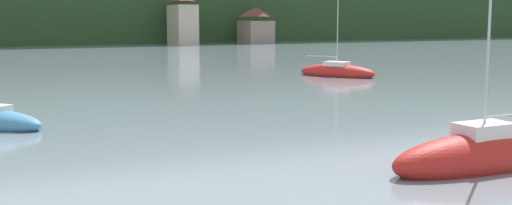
{
  "coord_description": "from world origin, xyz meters",
  "views": [
    {
      "loc": [
        -9.35,
        32.61,
        4.1
      ],
      "look_at": [
        0.0,
        51.04,
        1.36
      ],
      "focal_mm": 44.03,
      "sensor_mm": 36.0,
      "label": 1
    }
  ],
  "objects_px": {
    "shore_building_eastcentral": "(256,26)",
    "sailboat_far_2": "(337,72)",
    "sailboat_mid_1": "(483,155)",
    "shore_building_central": "(183,20)"
  },
  "relations": [
    {
      "from": "shore_building_central",
      "to": "sailboat_far_2",
      "type": "height_order",
      "value": "shore_building_central"
    },
    {
      "from": "shore_building_central",
      "to": "sailboat_mid_1",
      "type": "bearing_deg",
      "value": -104.9
    },
    {
      "from": "shore_building_central",
      "to": "shore_building_eastcentral",
      "type": "distance_m",
      "value": 13.33
    },
    {
      "from": "shore_building_central",
      "to": "sailboat_far_2",
      "type": "distance_m",
      "value": 60.55
    },
    {
      "from": "sailboat_mid_1",
      "to": "sailboat_far_2",
      "type": "height_order",
      "value": "sailboat_far_2"
    },
    {
      "from": "shore_building_central",
      "to": "sailboat_far_2",
      "type": "relative_size",
      "value": 1.07
    },
    {
      "from": "shore_building_eastcentral",
      "to": "sailboat_mid_1",
      "type": "height_order",
      "value": "sailboat_mid_1"
    },
    {
      "from": "shore_building_central",
      "to": "shore_building_eastcentral",
      "type": "bearing_deg",
      "value": -0.68
    },
    {
      "from": "shore_building_eastcentral",
      "to": "shore_building_central",
      "type": "bearing_deg",
      "value": 179.32
    },
    {
      "from": "shore_building_eastcentral",
      "to": "sailboat_far_2",
      "type": "distance_m",
      "value": 63.96
    }
  ]
}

